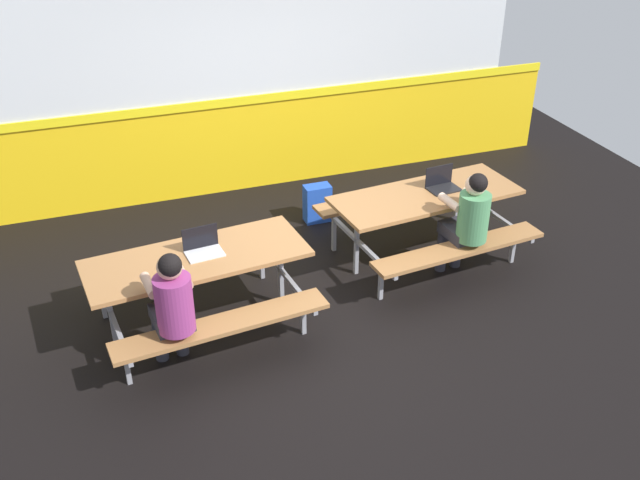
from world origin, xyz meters
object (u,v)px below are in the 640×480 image
Objects in this scene: picnic_table_right at (425,208)px; student_nearer at (172,303)px; student_further at (468,218)px; laptop_dark at (442,184)px; laptop_silver at (203,248)px; picnic_table_left at (198,272)px; backpack_dark at (317,203)px.

picnic_table_right is 1.66× the size of student_nearer.
picnic_table_right is 1.66× the size of student_further.
picnic_table_right is 5.88× the size of laptop_dark.
student_further is (2.93, 0.47, 0.00)m from student_nearer.
laptop_silver is (-2.37, -0.38, 0.21)m from picnic_table_right.
student_nearer is at bearing -117.82° from picnic_table_left.
laptop_silver is at bearing 176.36° from student_further.
student_nearer is at bearing -132.66° from backpack_dark.
backpack_dark is (-0.78, 1.13, -0.36)m from picnic_table_right.
student_further is at bearing -92.95° from laptop_dark.
backpack_dark is (1.98, 2.14, -0.49)m from student_nearer.
laptop_silver and laptop_dark have the same top height.
student_further is 3.55× the size of laptop_silver.
student_nearer is 2.74× the size of backpack_dark.
laptop_dark is at bearing 9.66° from laptop_silver.
student_nearer reaches higher than picnic_table_right.
student_nearer is at bearing -170.80° from student_further.
laptop_dark is (2.65, 0.48, 0.21)m from picnic_table_left.
student_further is 3.55× the size of laptop_dark.
picnic_table_left is at bearing -148.55° from laptop_silver.
laptop_dark reaches higher than backpack_dark.
picnic_table_left is 0.23m from laptop_silver.
student_nearer is 3.55× the size of laptop_dark.
laptop_silver is (0.07, 0.05, 0.21)m from picnic_table_left.
picnic_table_left is 2.48m from picnic_table_right.
laptop_dark is (2.96, 1.07, 0.08)m from student_nearer.
student_further is at bearing -60.27° from backpack_dark.
student_nearer is at bearing -159.74° from picnic_table_right.
picnic_table_left is 1.66× the size of student_nearer.
student_further is 1.99m from backpack_dark.
student_nearer is (-0.31, -0.59, 0.13)m from picnic_table_left.
backpack_dark is at bearing 124.53° from picnic_table_right.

